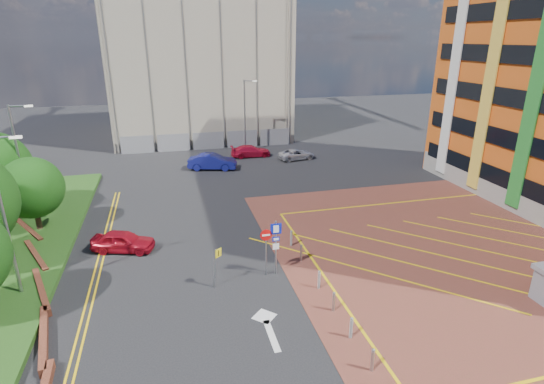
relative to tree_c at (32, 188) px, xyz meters
name	(u,v)px	position (x,y,z in m)	size (l,w,h in m)	color
ground	(271,284)	(13.50, -10.00, -3.19)	(140.00, 140.00, 0.00)	black
forecourt	(494,253)	(27.50, -10.00, -3.18)	(26.00, 26.00, 0.02)	brown
retaining_wall	(37,291)	(1.70, -8.00, -2.99)	(6.06, 20.33, 0.40)	brown
tree_c	(32,188)	(0.00, 0.00, 0.00)	(4.00, 4.00, 4.90)	#3D2B1C
lamp_left_near	(5,212)	(1.08, -8.00, 1.47)	(1.53, 0.16, 8.00)	#9EA0A8
lamp_left_far	(20,159)	(-0.92, 2.00, 1.47)	(1.53, 0.16, 8.00)	#9EA0A8
lamp_back	(246,113)	(17.58, 18.00, 1.17)	(1.53, 0.16, 8.00)	#9EA0A8
sign_cluster	(272,243)	(13.80, -9.02, -1.24)	(1.17, 0.12, 3.20)	#9EA0A8
warning_sign	(216,263)	(10.68, -9.54, -1.76)	(0.54, 0.37, 2.24)	#9EA0A8
bollard_row	(324,288)	(15.80, -11.67, -2.72)	(0.14, 11.14, 0.90)	#9EA0A8
construction_building	(196,48)	(13.50, 30.00, 7.81)	(21.20, 19.20, 22.00)	#B7A996
construction_fence	(217,140)	(14.50, 20.00, -2.19)	(21.60, 0.06, 2.00)	gray
car_red_left	(123,241)	(5.64, -4.08, -2.55)	(1.51, 3.76, 1.28)	#AC0E1F
car_blue_back	(212,162)	(12.96, 11.76, -2.41)	(1.65, 4.72, 1.56)	navy
car_red_back	(251,151)	(17.60, 15.50, -2.56)	(1.76, 4.34, 1.26)	red
car_silver_back	(297,154)	(22.14, 13.19, -2.64)	(1.84, 4.00, 1.11)	silver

